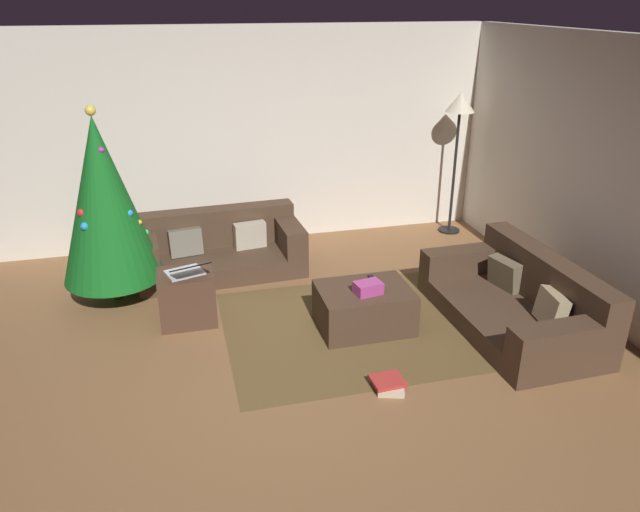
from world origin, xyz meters
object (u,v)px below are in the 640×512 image
(tv_remote, at_px, (372,279))
(book_stack, at_px, (389,385))
(couch_left, at_px, (219,248))
(christmas_tree, at_px, (104,200))
(laptop, at_px, (187,271))
(couch_right, at_px, (520,301))
(ottoman, at_px, (364,308))
(corner_lamp, at_px, (460,114))
(gift_box, at_px, (368,288))
(side_table, at_px, (187,297))

(tv_remote, relative_size, book_stack, 0.57)
(couch_left, relative_size, christmas_tree, 0.94)
(christmas_tree, xyz_separation_m, laptop, (0.71, -0.73, -0.50))
(laptop, bearing_deg, couch_left, 71.80)
(couch_right, relative_size, ottoman, 2.24)
(couch_right, relative_size, corner_lamp, 1.06)
(couch_right, height_order, christmas_tree, christmas_tree)
(couch_left, bearing_deg, christmas_tree, 19.12)
(christmas_tree, distance_m, laptop, 1.14)
(ottoman, bearing_deg, book_stack, -96.24)
(couch_right, height_order, laptop, laptop)
(couch_right, distance_m, book_stack, 1.71)
(ottoman, bearing_deg, couch_left, 126.09)
(tv_remote, bearing_deg, couch_left, 138.36)
(gift_box, height_order, christmas_tree, christmas_tree)
(couch_left, bearing_deg, couch_right, 140.43)
(ottoman, bearing_deg, couch_right, -12.28)
(book_stack, relative_size, corner_lamp, 0.16)
(gift_box, bearing_deg, couch_left, 124.67)
(couch_left, bearing_deg, side_table, 66.87)
(book_stack, bearing_deg, couch_right, 23.82)
(laptop, bearing_deg, couch_right, -14.23)
(book_stack, xyz_separation_m, corner_lamp, (2.00, 3.12, 1.51))
(couch_left, distance_m, laptop, 1.28)
(couch_left, relative_size, book_stack, 6.59)
(couch_left, distance_m, corner_lamp, 3.38)
(couch_left, relative_size, side_table, 3.58)
(gift_box, distance_m, book_stack, 1.00)
(christmas_tree, relative_size, book_stack, 7.00)
(tv_remote, bearing_deg, corner_lamp, 54.72)
(couch_left, bearing_deg, laptop, 68.75)
(gift_box, height_order, corner_lamp, corner_lamp)
(christmas_tree, height_order, side_table, christmas_tree)
(ottoman, relative_size, christmas_tree, 0.43)
(tv_remote, relative_size, corner_lamp, 0.09)
(tv_remote, height_order, book_stack, tv_remote)
(book_stack, bearing_deg, side_table, 134.59)
(ottoman, bearing_deg, laptop, 164.02)
(couch_left, bearing_deg, tv_remote, 128.64)
(book_stack, bearing_deg, laptop, 135.44)
(couch_left, distance_m, book_stack, 2.86)
(couch_right, relative_size, gift_box, 7.89)
(tv_remote, xyz_separation_m, book_stack, (-0.23, -1.15, -0.36))
(tv_remote, bearing_deg, laptop, 176.83)
(ottoman, relative_size, tv_remote, 5.35)
(couch_left, relative_size, tv_remote, 11.63)
(couch_right, bearing_deg, book_stack, 112.29)
(tv_remote, distance_m, christmas_tree, 2.71)
(ottoman, height_order, corner_lamp, corner_lamp)
(ottoman, distance_m, tv_remote, 0.29)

